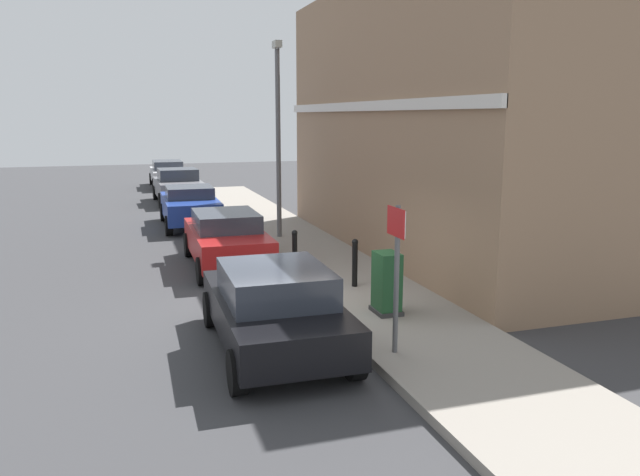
{
  "coord_description": "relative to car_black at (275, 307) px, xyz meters",
  "views": [
    {
      "loc": [
        -2.85,
        -10.88,
        3.75
      ],
      "look_at": [
        1.1,
        1.42,
        1.2
      ],
      "focal_mm": 34.76,
      "sensor_mm": 36.0,
      "label": 1
    }
  ],
  "objects": [
    {
      "name": "car_black",
      "position": [
        0.0,
        0.0,
        0.0
      ],
      "size": [
        1.98,
        4.05,
        1.42
      ],
      "rotation": [
        0.0,
        0.0,
        1.55
      ],
      "color": "black",
      "rests_on": "ground"
    },
    {
      "name": "car_red",
      "position": [
        0.2,
        5.9,
        0.0
      ],
      "size": [
        1.86,
        4.15,
        1.4
      ],
      "rotation": [
        0.0,
        0.0,
        1.56
      ],
      "color": "maroon",
      "rests_on": "ground"
    },
    {
      "name": "bollard_far_kerb",
      "position": [
        1.48,
        4.12,
        -0.03
      ],
      "size": [
        0.14,
        0.14,
        1.04
      ],
      "color": "black",
      "rests_on": "sidewalk"
    },
    {
      "name": "car_blue",
      "position": [
        -0.04,
        12.11,
        -0.01
      ],
      "size": [
        1.89,
        4.08,
        1.39
      ],
      "rotation": [
        0.0,
        0.0,
        1.56
      ],
      "color": "navy",
      "rests_on": "ground"
    },
    {
      "name": "bollard_near_cabinet",
      "position": [
        2.43,
        2.73,
        -0.03
      ],
      "size": [
        0.14,
        0.14,
        1.04
      ],
      "color": "black",
      "rests_on": "sidewalk"
    },
    {
      "name": "ground",
      "position": [
        0.63,
        1.58,
        -0.74
      ],
      "size": [
        80.0,
        80.0,
        0.0
      ],
      "primitive_type": "plane",
      "color": "#38383A"
    },
    {
      "name": "utility_cabinet",
      "position": [
        2.33,
        0.83,
        -0.06
      ],
      "size": [
        0.46,
        0.61,
        1.15
      ],
      "color": "#1E4C28",
      "rests_on": "sidewalk"
    },
    {
      "name": "sidewalk",
      "position": [
        2.53,
        7.58,
        -0.66
      ],
      "size": [
        2.6,
        30.0,
        0.15
      ],
      "primitive_type": "cube",
      "color": "gray",
      "rests_on": "ground"
    },
    {
      "name": "car_grey",
      "position": [
        0.13,
        18.3,
        0.02
      ],
      "size": [
        2.05,
        4.02,
        1.5
      ],
      "rotation": [
        0.0,
        0.0,
        1.6
      ],
      "color": "slate",
      "rests_on": "ground"
    },
    {
      "name": "car_silver",
      "position": [
        0.15,
        24.68,
        0.01
      ],
      "size": [
        1.8,
        4.35,
        1.42
      ],
      "rotation": [
        0.0,
        0.0,
        1.57
      ],
      "color": "#B7B7BC",
      "rests_on": "ground"
    },
    {
      "name": "lamppost",
      "position": [
        2.26,
        8.69,
        2.56
      ],
      "size": [
        0.2,
        0.44,
        5.72
      ],
      "color": "#59595B",
      "rests_on": "sidewalk"
    },
    {
      "name": "corner_building",
      "position": [
        6.86,
        5.9,
        2.89
      ],
      "size": [
        6.16,
        12.65,
        7.26
      ],
      "color": "#937256",
      "rests_on": "ground"
    },
    {
      "name": "street_sign",
      "position": [
        1.66,
        -1.0,
        0.92
      ],
      "size": [
        0.08,
        0.6,
        2.3
      ],
      "color": "#59595B",
      "rests_on": "sidewalk"
    }
  ]
}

